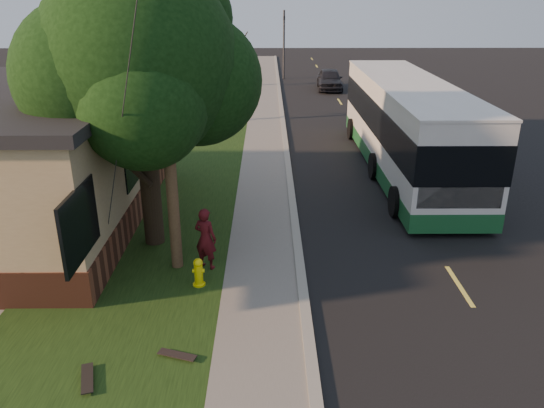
{
  "coord_description": "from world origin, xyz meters",
  "views": [
    {
      "loc": [
        -0.85,
        -11.65,
        6.97
      ],
      "look_at": [
        -0.75,
        1.89,
        1.5
      ],
      "focal_mm": 35.0,
      "sensor_mm": 36.0,
      "label": 1
    }
  ],
  "objects_px": {
    "leafy_tree": "(141,64)",
    "traffic_signal": "(284,40)",
    "bare_tree_far": "(240,60)",
    "skateboard_main": "(87,378)",
    "utility_pole": "(165,96)",
    "skateboard_spare": "(177,355)",
    "transit_bus": "(406,124)",
    "dumpster": "(47,161)",
    "bare_tree_near": "(220,84)",
    "distant_car": "(330,79)",
    "skateboarder": "(206,238)",
    "fire_hydrant": "(198,272)"
  },
  "relations": [
    {
      "from": "leafy_tree",
      "to": "bare_tree_far",
      "type": "relative_size",
      "value": 1.94
    },
    {
      "from": "leafy_tree",
      "to": "skateboard_main",
      "type": "xyz_separation_m",
      "value": [
        -0.13,
        -6.19,
        -5.04
      ]
    },
    {
      "from": "traffic_signal",
      "to": "skateboard_main",
      "type": "xyz_separation_m",
      "value": [
        -4.8,
        -37.54,
        -3.03
      ]
    },
    {
      "from": "leafy_tree",
      "to": "traffic_signal",
      "type": "bearing_deg",
      "value": 81.53
    },
    {
      "from": "utility_pole",
      "to": "traffic_signal",
      "type": "height_order",
      "value": "utility_pole"
    },
    {
      "from": "traffic_signal",
      "to": "utility_pole",
      "type": "bearing_deg",
      "value": -96.58
    },
    {
      "from": "utility_pole",
      "to": "bare_tree_far",
      "type": "distance_m",
      "value": 29.13
    },
    {
      "from": "transit_bus",
      "to": "skateboarder",
      "type": "height_order",
      "value": "transit_bus"
    },
    {
      "from": "utility_pole",
      "to": "skateboard_spare",
      "type": "distance_m",
      "value": 5.95
    },
    {
      "from": "utility_pole",
      "to": "skateboarder",
      "type": "distance_m",
      "value": 3.8
    },
    {
      "from": "utility_pole",
      "to": "skateboarder",
      "type": "height_order",
      "value": "utility_pole"
    },
    {
      "from": "bare_tree_near",
      "to": "skateboard_spare",
      "type": "xyz_separation_m",
      "value": [
        0.8,
        -20.85,
        -2.02
      ]
    },
    {
      "from": "bare_tree_far",
      "to": "traffic_signal",
      "type": "bearing_deg",
      "value": 48.81
    },
    {
      "from": "bare_tree_far",
      "to": "transit_bus",
      "type": "distance_m",
      "value": 22.01
    },
    {
      "from": "bare_tree_near",
      "to": "dumpster",
      "type": "xyz_separation_m",
      "value": [
        -6.0,
        -9.73,
        -1.39
      ]
    },
    {
      "from": "bare_tree_far",
      "to": "skateboarder",
      "type": "distance_m",
      "value": 29.11
    },
    {
      "from": "traffic_signal",
      "to": "leafy_tree",
      "type": "bearing_deg",
      "value": -98.47
    },
    {
      "from": "skateboarder",
      "to": "dumpster",
      "type": "xyz_separation_m",
      "value": [
        -7.0,
        7.35,
        -0.16
      ]
    },
    {
      "from": "skateboard_spare",
      "to": "distant_car",
      "type": "distance_m",
      "value": 32.28
    },
    {
      "from": "transit_bus",
      "to": "skateboard_main",
      "type": "distance_m",
      "value": 15.91
    },
    {
      "from": "utility_pole",
      "to": "bare_tree_near",
      "type": "height_order",
      "value": "utility_pole"
    },
    {
      "from": "fire_hydrant",
      "to": "skateboard_main",
      "type": "height_order",
      "value": "fire_hydrant"
    },
    {
      "from": "utility_pole",
      "to": "bare_tree_far",
      "type": "xyz_separation_m",
      "value": [
        0.31,
        29.01,
        -2.63
      ]
    },
    {
      "from": "bare_tree_near",
      "to": "distant_car",
      "type": "distance_m",
      "value": 13.08
    },
    {
      "from": "bare_tree_far",
      "to": "dumpster",
      "type": "xyz_separation_m",
      "value": [
        -6.5,
        -21.73,
        -1.25
      ]
    },
    {
      "from": "utility_pole",
      "to": "skateboard_main",
      "type": "xyz_separation_m",
      "value": [
        -0.99,
        -4.54,
        -4.5
      ]
    },
    {
      "from": "leafy_tree",
      "to": "skateboard_main",
      "type": "bearing_deg",
      "value": -91.19
    },
    {
      "from": "bare_tree_near",
      "to": "traffic_signal",
      "type": "xyz_separation_m",
      "value": [
        4.0,
        16.0,
        1.01
      ]
    },
    {
      "from": "transit_bus",
      "to": "dumpster",
      "type": "bearing_deg",
      "value": -175.44
    },
    {
      "from": "bare_tree_near",
      "to": "skateboard_spare",
      "type": "height_order",
      "value": "bare_tree_near"
    },
    {
      "from": "bare_tree_near",
      "to": "transit_bus",
      "type": "height_order",
      "value": "bare_tree_near"
    },
    {
      "from": "fire_hydrant",
      "to": "bare_tree_far",
      "type": "relative_size",
      "value": 0.18
    },
    {
      "from": "fire_hydrant",
      "to": "skateboard_spare",
      "type": "height_order",
      "value": "fire_hydrant"
    },
    {
      "from": "skateboard_main",
      "to": "utility_pole",
      "type": "bearing_deg",
      "value": 77.64
    },
    {
      "from": "skateboard_main",
      "to": "skateboard_spare",
      "type": "bearing_deg",
      "value": 23.42
    },
    {
      "from": "bare_tree_far",
      "to": "distant_car",
      "type": "relative_size",
      "value": 0.9
    },
    {
      "from": "traffic_signal",
      "to": "bare_tree_near",
      "type": "bearing_deg",
      "value": -104.04
    },
    {
      "from": "traffic_signal",
      "to": "skateboard_main",
      "type": "distance_m",
      "value": 37.97
    },
    {
      "from": "leafy_tree",
      "to": "utility_pole",
      "type": "bearing_deg",
      "value": -62.4
    },
    {
      "from": "fire_hydrant",
      "to": "distant_car",
      "type": "distance_m",
      "value": 29.46
    },
    {
      "from": "leafy_tree",
      "to": "dumpster",
      "type": "xyz_separation_m",
      "value": [
        -5.33,
        5.62,
        -4.41
      ]
    },
    {
      "from": "utility_pole",
      "to": "skateboard_main",
      "type": "height_order",
      "value": "utility_pole"
    },
    {
      "from": "skateboarder",
      "to": "distant_car",
      "type": "bearing_deg",
      "value": -78.8
    },
    {
      "from": "leafy_tree",
      "to": "skateboard_spare",
      "type": "relative_size",
      "value": 9.39
    },
    {
      "from": "utility_pole",
      "to": "skateboarder",
      "type": "xyz_separation_m",
      "value": [
        0.81,
        -0.08,
        -3.71
      ]
    },
    {
      "from": "bare_tree_far",
      "to": "skateboard_main",
      "type": "relative_size",
      "value": 4.48
    },
    {
      "from": "distant_car",
      "to": "bare_tree_far",
      "type": "bearing_deg",
      "value": 172.05
    },
    {
      "from": "utility_pole",
      "to": "dumpster",
      "type": "distance_m",
      "value": 10.31
    },
    {
      "from": "utility_pole",
      "to": "skateboarder",
      "type": "bearing_deg",
      "value": -5.59
    },
    {
      "from": "traffic_signal",
      "to": "skateboard_spare",
      "type": "height_order",
      "value": "traffic_signal"
    }
  ]
}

